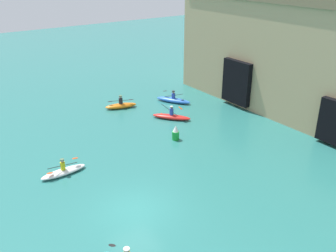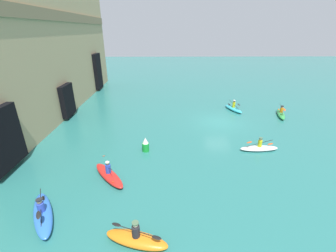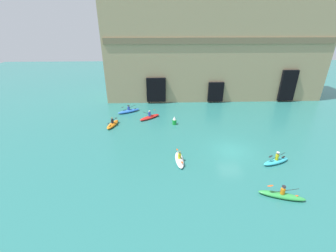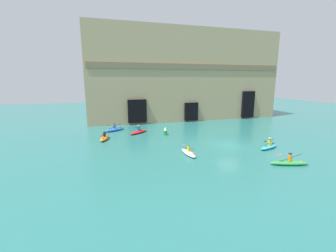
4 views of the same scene
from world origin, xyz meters
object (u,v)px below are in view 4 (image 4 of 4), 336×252
object	(u,v)px
kayak_white	(188,153)
kayak_cyan	(269,146)
kayak_blue	(115,129)
kayak_red	(139,132)
marker_buoy	(165,131)
kayak_green	(289,163)
kayak_orange	(105,138)

from	to	relation	value
kayak_white	kayak_cyan	size ratio (longest dim) A/B	0.97
kayak_white	kayak_blue	bearing A→B (deg)	23.59
kayak_cyan	kayak_red	xyz separation A→B (m)	(-12.64, 11.42, -0.00)
kayak_cyan	marker_buoy	distance (m)	13.18
kayak_green	kayak_blue	world-z (taller)	kayak_blue
kayak_blue	kayak_cyan	size ratio (longest dim) A/B	1.12
kayak_blue	marker_buoy	size ratio (longest dim) A/B	3.00
kayak_green	kayak_white	world-z (taller)	kayak_green
kayak_green	kayak_orange	world-z (taller)	kayak_orange
kayak_blue	kayak_cyan	distance (m)	21.09
kayak_white	kayak_red	world-z (taller)	kayak_red
kayak_green	kayak_cyan	world-z (taller)	kayak_cyan
kayak_blue	kayak_cyan	world-z (taller)	kayak_cyan
kayak_red	marker_buoy	world-z (taller)	kayak_red
kayak_white	marker_buoy	world-z (taller)	marker_buoy
kayak_cyan	kayak_orange	size ratio (longest dim) A/B	1.03
kayak_orange	marker_buoy	size ratio (longest dim) A/B	2.62
kayak_orange	kayak_blue	bearing A→B (deg)	-1.73
kayak_orange	marker_buoy	world-z (taller)	kayak_orange
kayak_green	marker_buoy	xyz separation A→B (m)	(-7.47, 14.01, 0.28)
marker_buoy	kayak_blue	bearing A→B (deg)	145.27
kayak_cyan	marker_buoy	xyz separation A→B (m)	(-9.26, 9.37, 0.28)
kayak_cyan	kayak_red	bearing A→B (deg)	117.42
kayak_white	kayak_cyan	bearing A→B (deg)	-96.64
marker_buoy	kayak_cyan	bearing A→B (deg)	-45.35
kayak_red	kayak_orange	bearing A→B (deg)	-13.38
kayak_cyan	kayak_orange	xyz separation A→B (m)	(-17.37, 9.15, 0.02)
kayak_cyan	marker_buoy	bearing A→B (deg)	114.17
kayak_blue	kayak_red	world-z (taller)	kayak_red
kayak_blue	kayak_red	bearing A→B (deg)	112.10
kayak_white	kayak_orange	distance (m)	11.71
kayak_orange	marker_buoy	xyz separation A→B (m)	(8.11, 0.22, 0.26)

